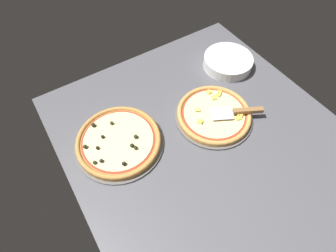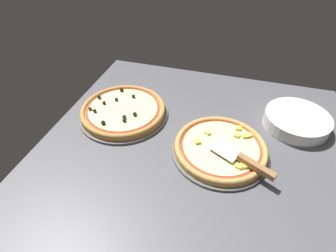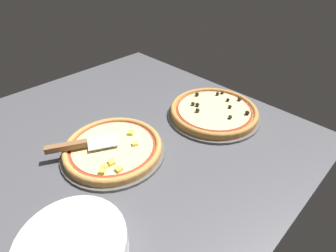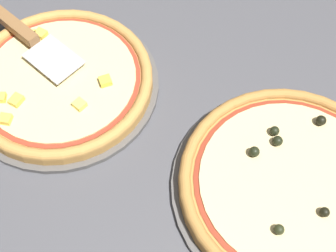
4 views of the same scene
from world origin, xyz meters
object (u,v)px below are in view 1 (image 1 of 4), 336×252
object	(u,v)px
pizza_back	(119,141)
plate_stack	(228,62)
pizza_front	(214,114)
serving_spatula	(243,111)

from	to	relation	value
pizza_back	plate_stack	bearing A→B (deg)	-79.79
pizza_front	pizza_back	xyz separation A→B (cm)	(10.27, 42.40, 0.18)
pizza_back	plate_stack	distance (cm)	70.63
pizza_back	pizza_front	bearing A→B (deg)	-103.62
pizza_front	pizza_back	bearing A→B (deg)	76.38
pizza_back	serving_spatula	size ratio (longest dim) A/B	1.58
plate_stack	serving_spatula	bearing A→B (deg)	150.01
pizza_back	plate_stack	world-z (taller)	plate_stack
serving_spatula	plate_stack	bearing A→B (deg)	-29.99
pizza_front	serving_spatula	xyz separation A→B (cm)	(-7.00, -9.92, 2.58)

